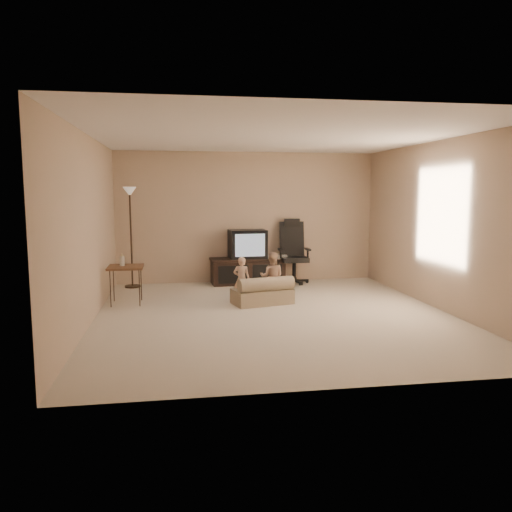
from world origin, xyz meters
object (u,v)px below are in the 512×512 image
at_px(toddler_left, 242,280).
at_px(side_table, 125,267).
at_px(office_chair, 293,260).
at_px(child_sofa, 263,293).
at_px(tv_stand, 248,261).
at_px(floor_lamp, 130,214).
at_px(toddler_right, 272,277).

bearing_deg(toddler_left, side_table, 12.88).
bearing_deg(side_table, office_chair, 24.52).
bearing_deg(child_sofa, tv_stand, 75.88).
bearing_deg(floor_lamp, toddler_left, -40.97).
bearing_deg(child_sofa, office_chair, 49.31).
height_order(office_chair, child_sofa, office_chair).
bearing_deg(toddler_left, child_sofa, 171.77).
xyz_separation_m(office_chair, child_sofa, (-0.89, -1.74, -0.26)).
relative_size(toddler_left, toddler_right, 0.92).
relative_size(office_chair, floor_lamp, 0.67).
distance_m(office_chair, side_table, 3.31).
bearing_deg(side_table, floor_lamp, 90.93).
bearing_deg(tv_stand, toddler_right, -88.03).
height_order(office_chair, floor_lamp, floor_lamp).
bearing_deg(side_table, tv_stand, 33.92).
distance_m(side_table, toddler_right, 2.30).
height_order(tv_stand, floor_lamp, floor_lamp).
bearing_deg(toddler_right, side_table, 9.00).
xyz_separation_m(side_table, floor_lamp, (-0.02, 1.38, 0.76)).
bearing_deg(child_sofa, side_table, 156.56).
distance_m(office_chair, child_sofa, 1.97).
height_order(tv_stand, toddler_right, tv_stand).
distance_m(floor_lamp, toddler_left, 2.60).
height_order(tv_stand, toddler_left, tv_stand).
distance_m(tv_stand, toddler_right, 1.62).
xyz_separation_m(toddler_left, toddler_right, (0.49, 0.03, 0.03)).
height_order(side_table, floor_lamp, floor_lamp).
bearing_deg(tv_stand, toddler_left, -105.08).
distance_m(office_chair, floor_lamp, 3.16).
relative_size(child_sofa, toddler_right, 1.25).
distance_m(floor_lamp, toddler_right, 2.94).
relative_size(tv_stand, floor_lamp, 0.80).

